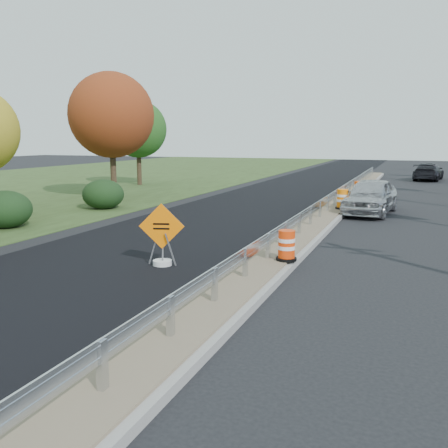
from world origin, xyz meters
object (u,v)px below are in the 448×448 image
(caution_sign, at_px, (162,250))
(barrel_median_near, at_px, (287,246))
(barrel_median_far, at_px, (358,188))
(car_silver, at_px, (371,196))
(barrel_median_mid, at_px, (342,199))
(car_dark_far, at_px, (428,172))

(caution_sign, distance_m, barrel_median_near, 3.50)
(barrel_median_far, xyz_separation_m, car_silver, (1.25, -6.06, 0.23))
(barrel_median_near, relative_size, barrel_median_mid, 0.90)
(barrel_median_mid, bearing_deg, barrel_median_near, -90.00)
(barrel_median_near, xyz_separation_m, barrel_median_far, (0.00, 17.38, -0.02))
(caution_sign, height_order, barrel_median_near, caution_sign)
(barrel_median_mid, xyz_separation_m, barrel_median_far, (-0.00, 6.52, -0.07))
(barrel_median_mid, distance_m, car_dark_far, 22.25)
(barrel_median_near, xyz_separation_m, barrel_median_mid, (0.00, 10.86, 0.05))
(barrel_median_mid, bearing_deg, car_dark_far, 79.25)
(barrel_median_mid, bearing_deg, caution_sign, -105.83)
(car_dark_far, bearing_deg, barrel_median_mid, 87.20)
(car_silver, bearing_deg, barrel_median_far, 107.95)
(barrel_median_far, bearing_deg, car_dark_far, 74.86)
(caution_sign, bearing_deg, car_silver, 52.36)
(caution_sign, xyz_separation_m, car_silver, (4.61, 12.30, 0.39))
(caution_sign, bearing_deg, barrel_median_near, -0.93)
(barrel_median_far, bearing_deg, car_silver, -78.34)
(caution_sign, bearing_deg, barrel_median_mid, 57.06)
(barrel_median_near, bearing_deg, barrel_median_far, 90.00)
(caution_sign, distance_m, car_silver, 13.14)
(barrel_median_far, relative_size, car_silver, 0.16)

